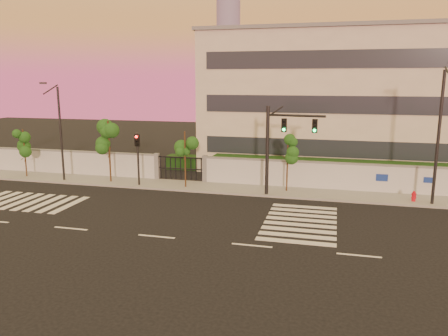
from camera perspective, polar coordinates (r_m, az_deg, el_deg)
The scene contains 15 objects.
ground at distance 23.01m, azimuth -8.81°, elevation -8.85°, with size 120.00×120.00×0.00m, color black.
sidewalk at distance 32.46m, azimuth -1.55°, elevation -2.55°, with size 60.00×3.00×0.15m, color gray.
perimeter_wall at distance 33.63m, azimuth -0.69°, elevation -0.32°, with size 60.00×0.36×2.20m.
hedge_row at distance 36.04m, azimuth 2.07°, elevation 0.06°, with size 41.00×4.25×1.80m.
institutional_building at distance 41.82m, azimuth 14.98°, elevation 8.63°, with size 24.40×12.40×12.25m.
road_markings at distance 26.87m, azimuth -8.78°, elevation -5.83°, with size 57.00×7.62×0.02m.
street_tree_b at distance 38.96m, azimuth -24.65°, elevation 3.07°, with size 1.31×1.04×4.02m.
street_tree_c at distance 34.63m, azimuth -14.79°, elevation 3.88°, with size 1.59×1.26×4.88m.
street_tree_d at distance 31.89m, azimuth -5.08°, elevation 2.77°, with size 1.34×1.07×4.27m.
street_tree_e at distance 31.00m, azimuth 8.36°, elevation 2.14°, with size 1.36×1.09×4.04m.
traffic_signal_main at distance 29.64m, azimuth 7.20°, elevation 3.60°, with size 3.92×0.67×6.21m.
traffic_signal_secondary at distance 33.10m, azimuth -11.20°, elevation 1.95°, with size 0.32×0.32×4.08m.
streetlight_west at distance 36.10m, azimuth -20.72°, elevation 4.78°, with size 0.46×1.87×7.77m.
streetlight_east at distance 30.02m, azimuth 26.34°, elevation 4.33°, with size 0.53×2.15×8.93m.
fire_hydrant at distance 31.06m, azimuth 23.53°, elevation -3.52°, with size 0.33×0.31×0.83m.
Camera 1 is at (8.65, -19.79, 7.92)m, focal length 35.00 mm.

